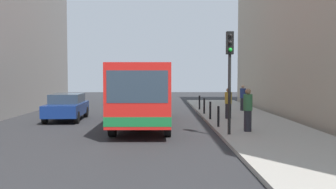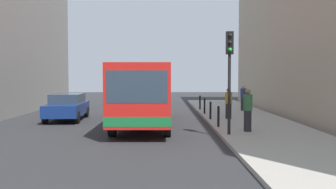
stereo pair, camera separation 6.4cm
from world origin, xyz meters
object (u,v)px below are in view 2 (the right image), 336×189
at_px(car_beside_bus, 67,106).
at_px(traffic_light, 230,63).
at_px(pedestrian_far_sidewalk, 243,98).
at_px(bollard_far, 205,106).
at_px(pedestrian_mid_sidewalk, 229,103).
at_px(car_behind_bus, 142,98).
at_px(bus, 145,91).
at_px(bollard_mid, 210,110).
at_px(bollard_farthest, 200,102).
at_px(pedestrian_near_signal, 248,110).
at_px(bollard_near, 218,116).

distance_m(car_beside_bus, traffic_light, 10.38).
bearing_deg(pedestrian_far_sidewalk, bollard_far, 27.69).
bearing_deg(car_beside_bus, pedestrian_mid_sidewalk, 173.69).
bearing_deg(pedestrian_mid_sidewalk, car_behind_bus, 79.25).
bearing_deg(bus, car_beside_bus, -21.98).
distance_m(car_beside_bus, bollard_mid, 7.96).
relative_size(car_beside_bus, pedestrian_far_sidewalk, 2.60).
bearing_deg(bollard_farthest, bollard_mid, -90.00).
relative_size(bollard_mid, pedestrian_near_signal, 0.52).
distance_m(car_beside_bus, pedestrian_far_sidewalk, 11.42).
height_order(bus, bollard_near, bus).
height_order(bollard_near, bollard_mid, same).
distance_m(car_beside_bus, pedestrian_mid_sidewalk, 8.95).
bearing_deg(pedestrian_mid_sidewalk, bollard_near, -150.37).
xyz_separation_m(bollard_far, bollard_farthest, (0.00, 2.98, 0.00)).
bearing_deg(pedestrian_near_signal, bollard_mid, 103.40).
xyz_separation_m(car_beside_bus, bollard_near, (7.90, -3.93, -0.16)).
bearing_deg(bollard_farthest, pedestrian_near_signal, -84.41).
distance_m(car_behind_bus, bollard_far, 6.88).
relative_size(car_behind_bus, pedestrian_near_signal, 2.49).
xyz_separation_m(car_beside_bus, car_behind_bus, (3.75, 7.52, 0.00)).
bearing_deg(traffic_light, pedestrian_near_signal, 40.95).
height_order(bollard_near, bollard_far, same).
height_order(pedestrian_mid_sidewalk, pedestrian_far_sidewalk, pedestrian_far_sidewalk).
bearing_deg(bollard_mid, bollard_far, 90.00).
bearing_deg(pedestrian_far_sidewalk, bollard_near, 63.26).
bearing_deg(car_beside_bus, car_behind_bus, -118.70).
distance_m(car_behind_bus, pedestrian_near_signal, 13.94).
bearing_deg(bollard_farthest, pedestrian_mid_sidewalk, -79.79).
distance_m(car_beside_bus, bollard_near, 8.83).
bearing_deg(pedestrian_near_signal, pedestrian_far_sidewalk, 79.90).
xyz_separation_m(bus, traffic_light, (3.58, -4.42, 1.28)).
distance_m(car_behind_bus, bollard_near, 12.18).
bearing_deg(bus, bollard_far, -132.08).
relative_size(bus, pedestrian_near_signal, 6.09).
xyz_separation_m(car_beside_bus, bollard_far, (7.90, 2.04, -0.16)).
height_order(car_beside_bus, bollard_near, car_beside_bus).
distance_m(traffic_light, pedestrian_near_signal, 2.30).
bearing_deg(car_behind_bus, bollard_near, 106.39).
bearing_deg(bollard_mid, bus, -166.25).
bearing_deg(bollard_near, traffic_light, -87.50).
height_order(traffic_light, pedestrian_near_signal, traffic_light).
xyz_separation_m(bollard_mid, pedestrian_mid_sidewalk, (1.02, 0.31, 0.36)).
relative_size(bollard_farthest, pedestrian_far_sidewalk, 0.55).
xyz_separation_m(bollard_near, pedestrian_near_signal, (1.02, -1.49, 0.43)).
relative_size(bus, bollard_far, 11.61).
relative_size(traffic_light, bollard_mid, 4.32).
height_order(bollard_mid, pedestrian_far_sidewalk, pedestrian_far_sidewalk).
height_order(car_behind_bus, pedestrian_far_sidewalk, pedestrian_far_sidewalk).
relative_size(car_beside_bus, bollard_far, 4.70).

